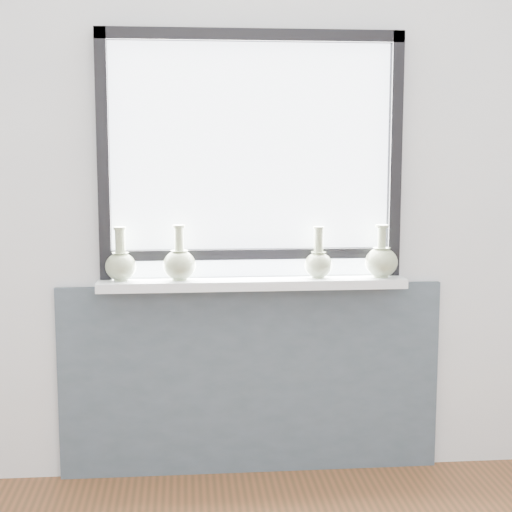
{
  "coord_description": "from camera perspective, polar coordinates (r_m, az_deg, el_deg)",
  "views": [
    {
      "loc": [
        -0.29,
        -1.6,
        1.46
      ],
      "look_at": [
        0.0,
        1.55,
        1.02
      ],
      "focal_mm": 55.0,
      "sensor_mm": 36.0,
      "label": 1
    }
  ],
  "objects": [
    {
      "name": "windowsill",
      "position": [
        3.37,
        -0.25,
        -1.98
      ],
      "size": [
        1.32,
        0.18,
        0.04
      ],
      "primitive_type": "cube",
      "color": "white",
      "rests_on": "apron_panel"
    },
    {
      "name": "back_wall",
      "position": [
        3.43,
        -0.4,
        5.24
      ],
      "size": [
        3.6,
        0.02,
        2.6
      ],
      "primitive_type": "cube",
      "color": "silver",
      "rests_on": "ground"
    },
    {
      "name": "vase_d",
      "position": [
        3.44,
        9.1,
        -0.31
      ],
      "size": [
        0.14,
        0.14,
        0.23
      ],
      "rotation": [
        0.0,
        0.0,
        -0.23
      ],
      "color": "#A0AE85",
      "rests_on": "windowsill"
    },
    {
      "name": "vase_c",
      "position": [
        3.39,
        4.56,
        -0.43
      ],
      "size": [
        0.12,
        0.12,
        0.22
      ],
      "rotation": [
        0.0,
        0.0,
        0.15
      ],
      "color": "#A0AE85",
      "rests_on": "windowsill"
    },
    {
      "name": "apron_panel",
      "position": [
        3.55,
        -0.35,
        -8.97
      ],
      "size": [
        1.7,
        0.03,
        0.86
      ],
      "primitive_type": "cube",
      "color": "#475363",
      "rests_on": "ground"
    },
    {
      "name": "window",
      "position": [
        3.39,
        -0.35,
        7.6
      ],
      "size": [
        1.3,
        0.06,
        1.05
      ],
      "color": "black",
      "rests_on": "windowsill"
    },
    {
      "name": "vase_b",
      "position": [
        3.34,
        -5.6,
        -0.49
      ],
      "size": [
        0.14,
        0.14,
        0.24
      ],
      "rotation": [
        0.0,
        0.0,
        -0.32
      ],
      "color": "#A0AE85",
      "rests_on": "windowsill"
    },
    {
      "name": "vase_a",
      "position": [
        3.36,
        -9.82,
        -0.54
      ],
      "size": [
        0.13,
        0.13,
        0.23
      ],
      "rotation": [
        0.0,
        0.0,
        0.42
      ],
      "color": "#A0AE85",
      "rests_on": "windowsill"
    }
  ]
}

